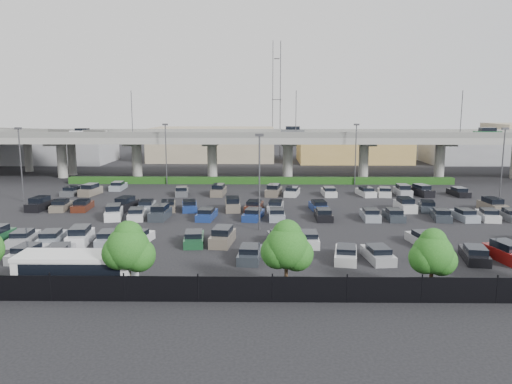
% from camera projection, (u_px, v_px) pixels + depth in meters
% --- Properties ---
extents(ground, '(280.00, 280.00, 0.00)m').
position_uv_depth(ground, '(260.00, 214.00, 61.25)').
color(ground, black).
extents(overpass, '(150.00, 13.00, 15.80)m').
position_uv_depth(overpass, '(260.00, 140.00, 91.63)').
color(overpass, gray).
rests_on(overpass, ground).
extents(on_ramp, '(50.93, 30.13, 8.80)m').
position_uv_depth(on_ramp, '(10.00, 137.00, 103.20)').
color(on_ramp, gray).
rests_on(on_ramp, ground).
extents(hedge, '(66.00, 1.60, 1.10)m').
position_uv_depth(hedge, '(261.00, 180.00, 85.80)').
color(hedge, '#183B11').
rests_on(hedge, ground).
extents(fence, '(70.00, 0.10, 2.00)m').
position_uv_depth(fence, '(257.00, 289.00, 33.50)').
color(fence, black).
rests_on(fence, ground).
extents(tree_row, '(65.07, 3.66, 5.94)m').
position_uv_depth(tree_row, '(268.00, 246.00, 34.50)').
color(tree_row, '#332316').
rests_on(tree_row, ground).
extents(shuttle_bus, '(8.34, 2.88, 2.68)m').
position_uv_depth(shuttle_bus, '(77.00, 270.00, 35.75)').
color(shuttle_bus, silver).
rests_on(shuttle_bus, ground).
extents(parked_cars, '(63.00, 41.55, 1.67)m').
position_uv_depth(parked_cars, '(259.00, 215.00, 57.85)').
color(parked_cars, '#2C3239').
rests_on(parked_cars, ground).
extents(light_poles, '(66.90, 48.38, 10.30)m').
position_uv_depth(light_poles, '(227.00, 162.00, 62.23)').
color(light_poles, '#434348').
rests_on(light_poles, ground).
extents(distant_buildings, '(138.00, 24.00, 9.00)m').
position_uv_depth(distant_buildings, '(312.00, 146.00, 121.39)').
color(distant_buildings, gray).
rests_on(distant_buildings, ground).
extents(comm_tower, '(2.40, 2.40, 30.00)m').
position_uv_depth(comm_tower, '(277.00, 97.00, 131.53)').
color(comm_tower, '#434348').
rests_on(comm_tower, ground).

